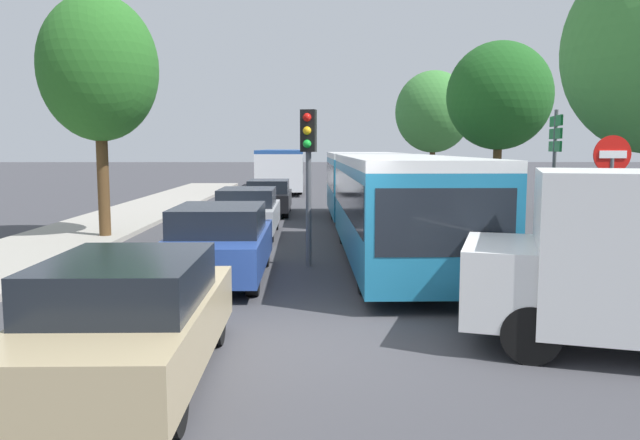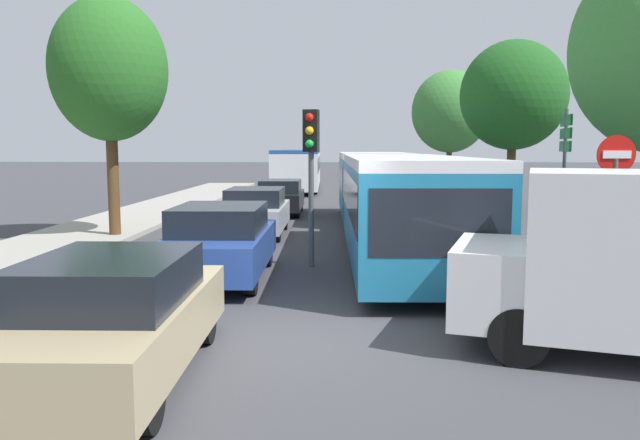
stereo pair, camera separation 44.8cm
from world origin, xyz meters
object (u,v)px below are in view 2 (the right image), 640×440
object	(u,v)px
traffic_light	(311,152)
tree_left_mid	(109,70)
city_bus_rear	(298,167)
queued_car_tan	(114,317)
queued_car_blue	(221,242)
queued_car_silver	(256,212)
queued_car_black	(281,197)
articulated_bus	(388,191)
direction_sign_post	(565,148)
tree_right_mid	(514,96)
tree_right_far	(450,112)
no_entry_sign	(615,187)

from	to	relation	value
traffic_light	tree_left_mid	distance (m)	7.29
city_bus_rear	traffic_light	size ratio (longest dim) A/B	3.34
queued_car_tan	queued_car_blue	bearing A→B (deg)	-2.41
queued_car_silver	queued_car_black	size ratio (longest dim) A/B	1.04
articulated_bus	queued_car_black	bearing A→B (deg)	-152.65
queued_car_black	articulated_bus	bearing A→B (deg)	-152.23
direction_sign_post	tree_left_mid	distance (m)	12.56
tree_left_mid	tree_right_mid	world-z (taller)	tree_left_mid
city_bus_rear	queued_car_tan	size ratio (longest dim) A/B	2.76
articulated_bus	city_bus_rear	xyz separation A→B (m)	(-3.84, 20.40, 0.02)
queued_car_blue	tree_right_far	distance (m)	26.46
queued_car_tan	tree_right_mid	bearing A→B (deg)	-27.73
tree_left_mid	tree_right_mid	size ratio (longest dim) A/B	1.00
articulated_bus	queued_car_blue	world-z (taller)	articulated_bus
queued_car_blue	queued_car_silver	bearing A→B (deg)	0.52
articulated_bus	tree_right_mid	bearing A→B (deg)	143.05
queued_car_blue	tree_left_mid	distance (m)	7.74
queued_car_tan	tree_right_far	world-z (taller)	tree_right_far
articulated_bus	tree_left_mid	bearing A→B (deg)	-91.42
traffic_light	direction_sign_post	world-z (taller)	direction_sign_post
queued_car_silver	articulated_bus	bearing A→B (deg)	-104.16
queued_car_silver	traffic_light	world-z (taller)	traffic_light
queued_car_black	tree_left_mid	xyz separation A→B (m)	(-4.10, -6.66, 4.03)
traffic_light	queued_car_black	bearing A→B (deg)	-160.05
queued_car_blue	direction_sign_post	bearing A→B (deg)	-60.73
city_bus_rear	queued_car_black	bearing A→B (deg)	179.75
direction_sign_post	queued_car_black	bearing A→B (deg)	-31.49
articulated_bus	tree_left_mid	world-z (taller)	tree_left_mid
city_bus_rear	tree_right_mid	world-z (taller)	tree_right_mid
tree_left_mid	queued_car_black	bearing A→B (deg)	58.40
articulated_bus	traffic_light	bearing A→B (deg)	-28.25
queued_car_silver	queued_car_tan	bearing A→B (deg)	179.15
articulated_bus	queued_car_black	size ratio (longest dim) A/B	4.17
queued_car_blue	queued_car_black	size ratio (longest dim) A/B	1.09
tree_left_mid	queued_car_tan	bearing A→B (deg)	-70.11
queued_car_tan	tree_right_mid	world-z (taller)	tree_right_mid
no_entry_sign	queued_car_blue	bearing A→B (deg)	-94.50
queued_car_blue	direction_sign_post	xyz separation A→B (m)	(8.34, 4.79, 1.82)
articulated_bus	queued_car_black	world-z (taller)	articulated_bus
queued_car_blue	queued_car_black	xyz separation A→B (m)	(0.07, 11.94, -0.06)
tree_left_mid	articulated_bus	bearing A→B (deg)	-0.39
direction_sign_post	traffic_light	bearing A→B (deg)	36.53
queued_car_blue	no_entry_sign	world-z (taller)	no_entry_sign
tree_right_far	city_bus_rear	bearing A→B (deg)	173.90
queued_car_silver	tree_right_far	xyz separation A→B (m)	(8.86, 18.53, 3.92)
tree_right_mid	traffic_light	bearing A→B (deg)	-123.14
articulated_bus	no_entry_sign	world-z (taller)	no_entry_sign
traffic_light	tree_right_far	bearing A→B (deg)	174.26
articulated_bus	city_bus_rear	size ratio (longest dim) A/B	1.43
city_bus_rear	tree_left_mid	distance (m)	20.98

